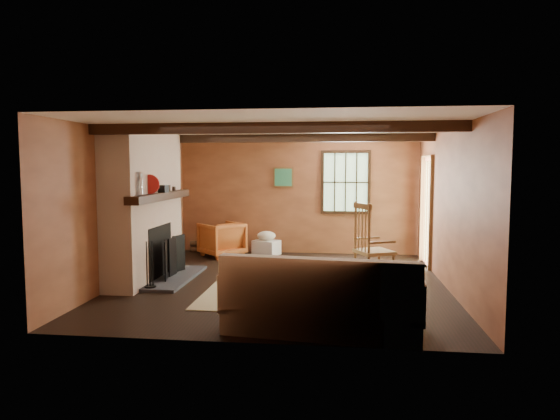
# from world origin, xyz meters

# --- Properties ---
(ground) EXTENTS (5.50, 5.50, 0.00)m
(ground) POSITION_xyz_m (0.00, 0.00, 0.00)
(ground) COLOR black
(ground) RESTS_ON ground
(room_envelope) EXTENTS (5.02, 5.52, 2.44)m
(room_envelope) POSITION_xyz_m (0.22, 0.26, 1.63)
(room_envelope) COLOR #A65D3B
(room_envelope) RESTS_ON ground
(fireplace) EXTENTS (1.02, 2.30, 2.40)m
(fireplace) POSITION_xyz_m (-2.23, -0.00, 1.10)
(fireplace) COLOR #955A39
(fireplace) RESTS_ON ground
(rug) EXTENTS (2.50, 3.00, 0.01)m
(rug) POSITION_xyz_m (0.20, -0.20, 0.00)
(rug) COLOR tan
(rug) RESTS_ON ground
(rocking_chair) EXTENTS (1.04, 0.83, 1.27)m
(rocking_chair) POSITION_xyz_m (1.39, 0.16, 0.54)
(rocking_chair) COLOR #A3884F
(rocking_chair) RESTS_ON ground
(sofa) EXTENTS (2.27, 1.21, 0.88)m
(sofa) POSITION_xyz_m (0.72, -2.26, 0.31)
(sofa) COLOR beige
(sofa) RESTS_ON ground
(firewood_pile) EXTENTS (0.67, 0.12, 0.24)m
(firewood_pile) POSITION_xyz_m (-1.95, 2.55, 0.12)
(firewood_pile) COLOR #533123
(firewood_pile) RESTS_ON ground
(laundry_basket) EXTENTS (0.61, 0.54, 0.30)m
(laundry_basket) POSITION_xyz_m (-0.62, 2.43, 0.15)
(laundry_basket) COLOR white
(laundry_basket) RESTS_ON ground
(basket_pillow) EXTENTS (0.39, 0.32, 0.19)m
(basket_pillow) POSITION_xyz_m (-0.62, 2.43, 0.40)
(basket_pillow) COLOR beige
(basket_pillow) RESTS_ON laundry_basket
(armchair) EXTENTS (1.08, 1.08, 0.70)m
(armchair) POSITION_xyz_m (-1.50, 2.13, 0.35)
(armchair) COLOR #BF6026
(armchair) RESTS_ON ground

